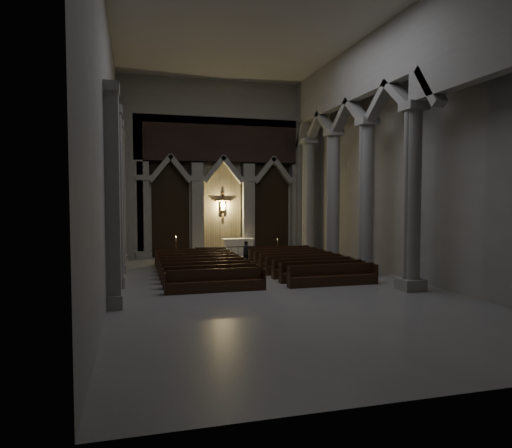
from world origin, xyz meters
The scene contains 11 objects.
room centered at (0.00, 0.00, 7.60)m, with size 24.00×24.10×12.00m.
sanctuary_wall centered at (0.00, 11.54, 6.62)m, with size 14.00×0.77×12.00m.
right_arcade centered at (5.50, 1.33, 7.83)m, with size 1.00×24.00×12.00m.
left_pilasters centered at (-6.75, 3.50, 3.91)m, with size 0.60×13.00×8.03m.
sanctuary_step centered at (0.00, 10.60, 0.07)m, with size 8.50×2.60×0.15m, color gray.
altar centered at (0.87, 10.76, 0.70)m, with size 2.14×0.86×1.08m.
altar_rail centered at (0.00, 8.92, 0.60)m, with size 4.62×0.09×0.91m.
candle_stand_left centered at (-3.50, 8.90, 0.44)m, with size 0.27×0.27×1.62m.
candle_stand_right centered at (3.23, 9.26, 0.36)m, with size 0.22×0.22×1.32m.
pews centered at (0.00, 3.47, 0.31)m, with size 9.71×8.71×0.96m.
worshipper centered at (0.63, 7.36, 0.68)m, with size 0.50×0.33×1.37m, color black.
Camera 1 is at (-6.04, -19.61, 3.94)m, focal length 32.00 mm.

